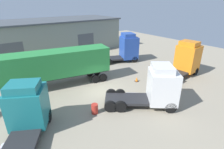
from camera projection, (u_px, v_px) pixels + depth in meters
The scene contains 9 objects.
ground_plane at pixel (102, 91), 18.93m from camera, with size 60.00×60.00×0.00m, color gray.
warehouse_building at pixel (43, 37), 31.57m from camera, with size 27.88×10.18×5.91m.
tractor_unit_white at pixel (157, 87), 15.66m from camera, with size 6.54×5.93×4.01m.
container_trailer_green at pixel (58, 64), 19.25m from camera, with size 11.78×4.83×4.10m.
tractor_unit_orange at pixel (186, 59), 22.49m from camera, with size 6.23×2.94×4.41m.
tractor_unit_teal at pixel (26, 112), 12.31m from camera, with size 5.51×7.13×3.91m.
tractor_unit_blue at pixel (126, 48), 27.59m from camera, with size 6.73×4.56×4.46m.
oil_drum at pixel (95, 109), 15.10m from camera, with size 0.58×0.58×0.88m.
traffic_cone at pixel (137, 79), 21.14m from camera, with size 0.40×0.40×0.55m.
Camera 1 is at (-9.26, -13.94, 9.09)m, focal length 28.00 mm.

